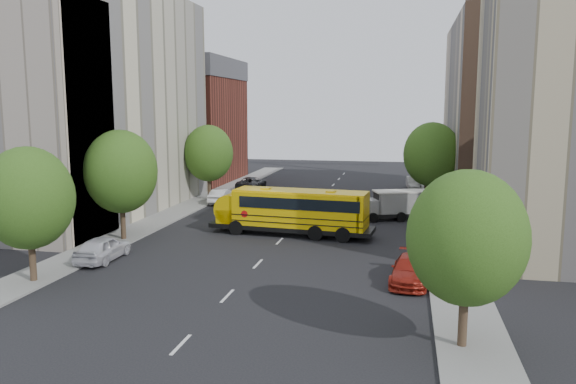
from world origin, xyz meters
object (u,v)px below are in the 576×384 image
(street_tree_0, at_px, (28,198))
(street_tree_1, at_px, (121,172))
(street_tree_3, at_px, (467,238))
(street_tree_5, at_px, (427,149))
(school_bus, at_px, (290,209))
(street_tree_2, at_px, (208,153))
(parked_car_5, at_px, (413,183))
(safari_truck, at_px, (397,204))
(parked_car_1, at_px, (222,196))
(parked_car_3, at_px, (411,270))
(parked_car_2, at_px, (251,183))
(street_tree_4, at_px, (432,155))
(parked_car_4, at_px, (408,201))
(parked_car_0, at_px, (103,248))

(street_tree_0, distance_m, street_tree_1, 10.00)
(street_tree_3, distance_m, street_tree_5, 44.00)
(street_tree_1, xyz_separation_m, school_bus, (11.29, 4.21, -3.02))
(street_tree_2, height_order, parked_car_5, street_tree_2)
(safari_truck, height_order, parked_car_1, safari_truck)
(street_tree_0, relative_size, parked_car_3, 1.51)
(parked_car_1, distance_m, parked_car_2, 9.80)
(parked_car_2, relative_size, parked_car_5, 1.27)
(parked_car_3, xyz_separation_m, parked_car_5, (0.54, 36.78, -0.02))
(street_tree_1, relative_size, parked_car_5, 1.88)
(school_bus, height_order, parked_car_2, school_bus)
(street_tree_2, distance_m, street_tree_4, 22.00)
(parked_car_3, bearing_deg, parked_car_2, 124.11)
(parked_car_4, bearing_deg, street_tree_2, 178.66)
(parked_car_3, bearing_deg, parked_car_5, 94.14)
(street_tree_2, bearing_deg, safari_truck, -18.44)
(parked_car_3, bearing_deg, school_bus, 136.07)
(street_tree_1, height_order, street_tree_5, street_tree_1)
(school_bus, bearing_deg, parked_car_0, -130.71)
(parked_car_0, height_order, parked_car_3, parked_car_0)
(parked_car_1, bearing_deg, parked_car_3, 129.47)
(street_tree_1, height_order, parked_car_4, street_tree_1)
(parked_car_5, bearing_deg, parked_car_3, -95.53)
(street_tree_2, height_order, parked_car_2, street_tree_2)
(parked_car_1, bearing_deg, parked_car_2, -91.67)
(street_tree_3, height_order, parked_car_1, street_tree_3)
(street_tree_3, height_order, street_tree_4, street_tree_4)
(street_tree_4, xyz_separation_m, parked_car_3, (-1.94, -23.84, -4.37))
(parked_car_3, bearing_deg, street_tree_2, 135.06)
(street_tree_3, xyz_separation_m, parked_car_1, (-20.12, 30.41, -3.73))
(parked_car_2, distance_m, parked_car_3, 36.69)
(street_tree_2, bearing_deg, parked_car_4, -0.48)
(street_tree_5, relative_size, school_bus, 0.60)
(street_tree_3, xyz_separation_m, street_tree_5, (-0.00, 44.00, 0.25))
(parked_car_1, bearing_deg, street_tree_0, 86.16)
(street_tree_1, height_order, parked_car_1, street_tree_1)
(parked_car_3, bearing_deg, parked_car_1, 134.23)
(street_tree_0, height_order, school_bus, street_tree_0)
(street_tree_2, bearing_deg, parked_car_1, -40.20)
(street_tree_1, distance_m, parked_car_5, 37.41)
(parked_car_0, xyz_separation_m, parked_car_1, (0.48, 21.65, -0.06))
(street_tree_5, xyz_separation_m, school_bus, (-10.71, -25.79, -2.77))
(street_tree_0, distance_m, parked_car_1, 26.77)
(street_tree_3, bearing_deg, street_tree_0, 169.70)
(parked_car_4, bearing_deg, parked_car_5, 86.21)
(street_tree_4, height_order, street_tree_5, street_tree_4)
(school_bus, xyz_separation_m, safari_truck, (7.69, 7.46, -0.62))
(street_tree_0, relative_size, parked_car_4, 1.93)
(parked_car_3, distance_m, parked_car_4, 23.68)
(street_tree_0, bearing_deg, street_tree_4, 51.84)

